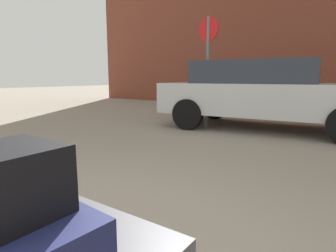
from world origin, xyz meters
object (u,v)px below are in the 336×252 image
at_px(parked_car, 264,93).
at_px(no_parking_sign, 208,60).
at_px(luggage_cart, 27,245).
at_px(duffel_bag_brown_center, 15,178).
at_px(suitcase_navy_front_right, 18,243).
at_px(duffel_bag_black_topmost_pile, 11,181).

relative_size(parked_car, no_parking_sign, 1.93).
xyz_separation_m(luggage_cart, duffel_bag_brown_center, (-0.36, 0.15, 0.22)).
xyz_separation_m(suitcase_navy_front_right, no_parking_sign, (-1.76, 4.99, 0.98)).
bearing_deg(parked_car, duffel_bag_black_topmost_pile, -82.72).
height_order(duffel_bag_brown_center, no_parking_sign, no_parking_sign).
distance_m(duffel_bag_brown_center, duffel_bag_black_topmost_pile, 0.72).
height_order(suitcase_navy_front_right, duffel_bag_brown_center, duffel_bag_brown_center).
bearing_deg(suitcase_navy_front_right, duffel_bag_brown_center, 157.85).
bearing_deg(duffel_bag_brown_center, suitcase_navy_front_right, -27.85).
distance_m(duffel_bag_black_topmost_pile, no_parking_sign, 5.34).
bearing_deg(duffel_bag_black_topmost_pile, luggage_cart, 147.52).
relative_size(suitcase_navy_front_right, no_parking_sign, 0.27).
bearing_deg(luggage_cart, duffel_bag_black_topmost_pile, -32.09).
distance_m(duffel_bag_brown_center, no_parking_sign, 4.92).
height_order(duffel_bag_brown_center, duffel_bag_black_topmost_pile, duffel_bag_black_topmost_pile).
xyz_separation_m(duffel_bag_brown_center, parked_car, (-0.09, 5.24, 0.26)).
relative_size(duffel_bag_brown_center, duffel_bag_black_topmost_pile, 1.71).
xyz_separation_m(parked_car, no_parking_sign, (-1.05, -0.55, 0.68)).
height_order(duffel_bag_black_topmost_pile, no_parking_sign, no_parking_sign).
relative_size(suitcase_navy_front_right, duffel_bag_brown_center, 1.07).
xyz_separation_m(suitcase_navy_front_right, duffel_bag_brown_center, (-0.62, 0.31, 0.04)).
relative_size(duffel_bag_black_topmost_pile, parked_car, 0.08).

